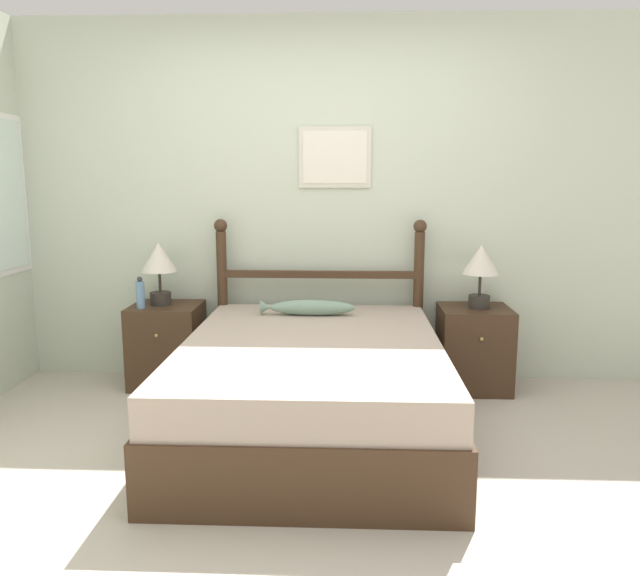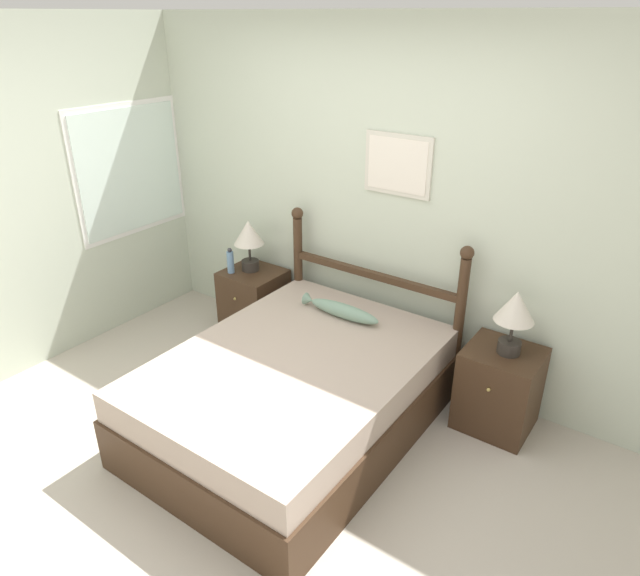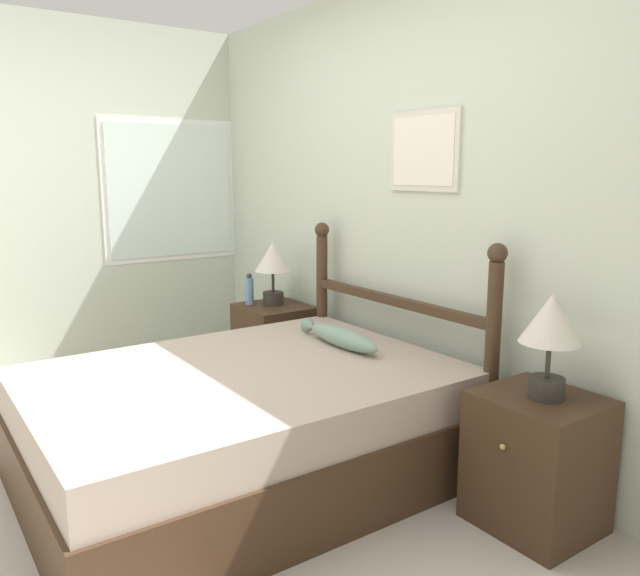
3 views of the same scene
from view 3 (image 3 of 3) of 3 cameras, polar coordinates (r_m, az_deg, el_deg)
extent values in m
plane|color=#B7AD9E|center=(3.07, -18.38, -18.98)|extent=(16.00, 16.00, 0.00)
cube|color=beige|center=(3.55, 8.20, 7.11)|extent=(6.40, 0.06, 2.55)
cube|color=beige|center=(3.42, 9.51, 12.25)|extent=(0.51, 0.02, 0.42)
cube|color=silver|center=(3.41, 9.36, 12.26)|extent=(0.45, 0.01, 0.36)
cube|color=beige|center=(4.77, -26.79, 6.97)|extent=(0.06, 6.40, 2.55)
cube|color=white|center=(5.04, -13.45, 8.65)|extent=(0.01, 1.07, 1.09)
cube|color=silver|center=(5.04, -13.42, 8.65)|extent=(0.01, 0.99, 1.01)
cube|color=#3D2819|center=(3.16, -6.95, -13.97)|extent=(1.47, 1.98, 0.35)
cube|color=tan|center=(3.06, -7.07, -9.24)|extent=(1.43, 1.94, 0.20)
cylinder|color=#3D2819|center=(4.08, 0.18, -2.77)|extent=(0.07, 0.07, 1.08)
sphere|color=#3D2819|center=(3.99, 0.18, 5.35)|extent=(0.09, 0.09, 0.09)
cylinder|color=#3D2819|center=(3.09, 15.37, -7.61)|extent=(0.07, 0.07, 1.08)
sphere|color=#3D2819|center=(2.97, 15.92, 3.09)|extent=(0.09, 0.09, 0.09)
cube|color=#3D2819|center=(3.50, 6.77, -1.15)|extent=(1.39, 0.05, 0.05)
cube|color=#3D2819|center=(4.38, -4.19, -5.28)|extent=(0.47, 0.44, 0.58)
sphere|color=tan|center=(4.24, -6.89, -4.11)|extent=(0.02, 0.02, 0.02)
cube|color=#3D2819|center=(2.87, 19.22, -14.73)|extent=(0.47, 0.44, 0.58)
sphere|color=tan|center=(2.65, 16.37, -13.76)|extent=(0.02, 0.02, 0.02)
cylinder|color=#2D2823|center=(4.34, -4.30, -0.93)|extent=(0.15, 0.15, 0.09)
cylinder|color=#2D2823|center=(4.32, -4.32, 0.59)|extent=(0.02, 0.02, 0.15)
cone|color=beige|center=(4.29, -4.35, 2.88)|extent=(0.25, 0.25, 0.20)
cylinder|color=#2D2823|center=(2.73, 19.98, -8.57)|extent=(0.15, 0.15, 0.09)
cylinder|color=#2D2823|center=(2.70, 20.14, -6.22)|extent=(0.02, 0.02, 0.15)
cone|color=beige|center=(2.66, 20.38, -2.63)|extent=(0.25, 0.25, 0.20)
cylinder|color=#668CB2|center=(4.35, -6.47, -0.29)|extent=(0.06, 0.06, 0.19)
sphere|color=#333338|center=(4.33, -6.50, 1.12)|extent=(0.04, 0.04, 0.04)
ellipsoid|color=gray|center=(3.36, 2.11, -4.59)|extent=(0.57, 0.12, 0.10)
cone|color=gray|center=(3.60, -0.88, -3.52)|extent=(0.06, 0.09, 0.09)
camera|label=1|loc=(3.13, -76.30, 1.92)|focal=35.00mm
camera|label=2|loc=(1.61, -102.75, 38.33)|focal=32.00mm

